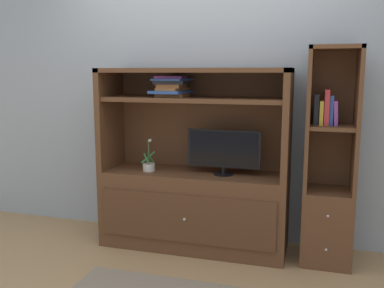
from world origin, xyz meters
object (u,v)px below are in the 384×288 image
upright_book_row (326,110)px  tv_monitor (224,150)px  magazine_stack (172,86)px  bookshelf_tall (328,191)px  potted_plant (149,166)px  media_console (194,190)px

upright_book_row → tv_monitor: bearing=-178.4°
tv_monitor → magazine_stack: 0.68m
upright_book_row → bookshelf_tall: bearing=10.9°
potted_plant → magazine_stack: size_ratio=0.76×
tv_monitor → potted_plant: (-0.64, -0.05, -0.16)m
bookshelf_tall → upright_book_row: 0.64m
bookshelf_tall → magazine_stack: bearing=-179.5°
magazine_stack → tv_monitor: bearing=-2.5°
potted_plant → upright_book_row: 1.51m
media_console → magazine_stack: (-0.19, -0.01, 0.88)m
tv_monitor → upright_book_row: 0.86m
tv_monitor → magazine_stack: (-0.45, 0.02, 0.51)m
tv_monitor → magazine_stack: size_ratio=1.65×
tv_monitor → bookshelf_tall: bearing=2.2°
magazine_stack → bookshelf_tall: size_ratio=0.22×
media_console → tv_monitor: media_console is taller
bookshelf_tall → upright_book_row: bearing=-169.1°
bookshelf_tall → media_console: bearing=-179.8°
tv_monitor → upright_book_row: upright_book_row is taller
potted_plant → bookshelf_tall: bookshelf_tall is taller
potted_plant → bookshelf_tall: 1.48m
media_console → potted_plant: (-0.38, -0.07, 0.20)m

